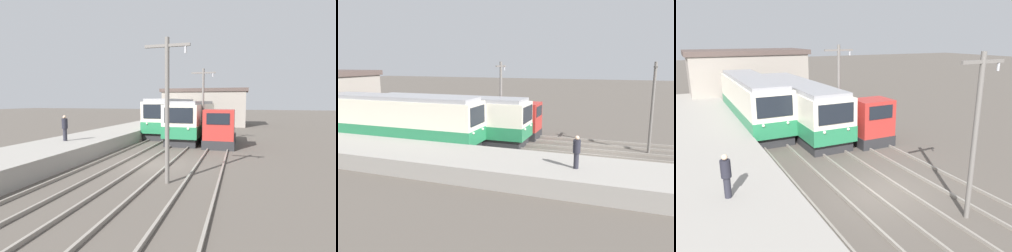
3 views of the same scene
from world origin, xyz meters
TOP-DOWN VIEW (x-y plane):
  - ground_plane at (0.00, 0.00)m, footprint 200.00×200.00m
  - platform_left at (-6.25, 0.00)m, footprint 4.50×54.00m
  - track_left at (-2.60, 0.00)m, footprint 1.54×60.00m
  - track_center at (0.20, 0.00)m, footprint 1.54×60.00m
  - track_right at (3.20, 0.00)m, footprint 1.54×60.00m
  - commuter_train_left at (-2.60, 14.44)m, footprint 2.84×12.98m
  - commuter_train_center at (0.20, 11.88)m, footprint 2.84×13.42m
  - shunting_locomotive at (3.20, 7.77)m, footprint 2.40×5.96m
  - catenary_mast_near at (1.71, -3.25)m, footprint 2.00×0.20m
  - catenary_mast_mid at (1.71, 7.92)m, footprint 2.00×0.20m
  - person_on_platform at (-6.54, 0.72)m, footprint 0.38×0.38m
  - station_building at (-0.55, 26.00)m, footprint 12.60×6.30m

SIDE VIEW (x-z plane):
  - ground_plane at x=0.00m, z-range 0.00..0.00m
  - track_left at x=-2.60m, z-range 0.00..0.14m
  - track_center at x=0.20m, z-range 0.00..0.14m
  - track_right at x=3.20m, z-range 0.00..0.14m
  - platform_left at x=-6.25m, z-range 0.00..0.99m
  - shunting_locomotive at x=3.20m, z-range -0.29..2.71m
  - commuter_train_center at x=0.20m, z-range -0.13..3.51m
  - commuter_train_left at x=-2.60m, z-range -0.15..3.73m
  - person_on_platform at x=-6.54m, z-range 1.07..2.78m
  - station_building at x=-0.55m, z-range 0.02..5.50m
  - catenary_mast_near at x=1.71m, z-range 0.31..6.67m
  - catenary_mast_mid at x=1.71m, z-range 0.31..6.67m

